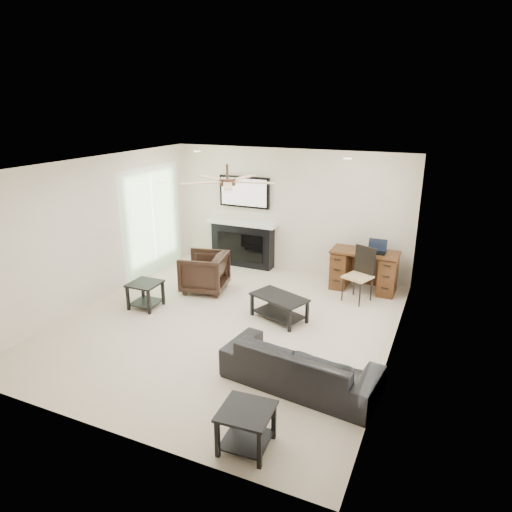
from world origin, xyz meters
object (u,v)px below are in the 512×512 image
at_px(sofa, 300,365).
at_px(coffee_table, 279,308).
at_px(armchair, 204,272).
at_px(fireplace_unit, 242,222).
at_px(desk, 364,271).

relative_size(sofa, coffee_table, 2.15).
distance_m(sofa, armchair, 3.37).
bearing_deg(armchair, coffee_table, 60.38).
height_order(armchair, coffee_table, armchair).
bearing_deg(armchair, sofa, 38.72).
xyz_separation_m(fireplace_unit, desk, (2.65, -0.31, -0.57)).
bearing_deg(coffee_table, fireplace_unit, 149.66).
height_order(sofa, desk, desk).
bearing_deg(fireplace_unit, coffee_table, -51.65).
bearing_deg(coffee_table, desk, 82.23).
distance_m(coffee_table, desk, 2.05).
height_order(coffee_table, desk, desk).
distance_m(fireplace_unit, desk, 2.73).
height_order(fireplace_unit, desk, fireplace_unit).
bearing_deg(armchair, desk, 102.93).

